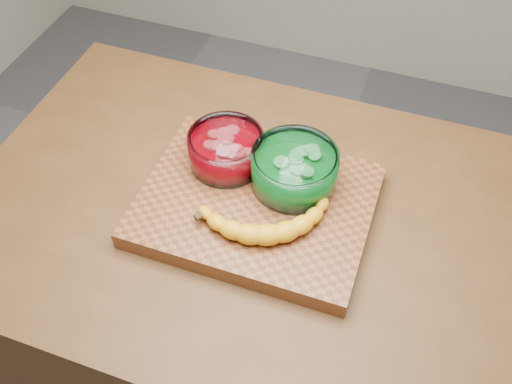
% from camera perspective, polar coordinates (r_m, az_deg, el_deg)
% --- Properties ---
extents(counter, '(1.20, 0.80, 0.90)m').
position_cam_1_polar(counter, '(1.53, 0.00, -12.51)').
color(counter, '#513218').
rests_on(counter, ground).
extents(cutting_board, '(0.45, 0.35, 0.04)m').
position_cam_1_polar(cutting_board, '(1.13, 0.00, -1.31)').
color(cutting_board, brown).
rests_on(cutting_board, counter).
extents(bowl_red, '(0.15, 0.15, 0.07)m').
position_cam_1_polar(bowl_red, '(1.16, -3.01, 4.25)').
color(bowl_red, white).
rests_on(bowl_red, cutting_board).
extents(bowl_green, '(0.17, 0.17, 0.08)m').
position_cam_1_polar(bowl_green, '(1.12, 3.84, 2.26)').
color(bowl_green, white).
rests_on(bowl_green, cutting_board).
extents(banana, '(0.27, 0.18, 0.04)m').
position_cam_1_polar(banana, '(1.07, 0.66, -2.09)').
color(banana, orange).
rests_on(banana, cutting_board).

